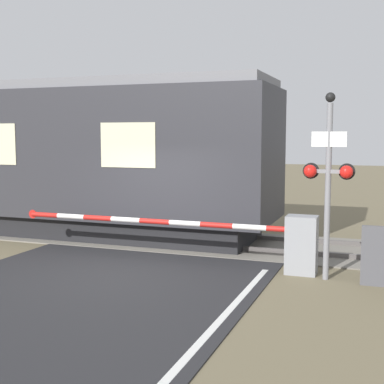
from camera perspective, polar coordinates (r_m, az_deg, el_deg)
The scene contains 5 objects.
ground_plane at distance 10.89m, azimuth -7.36°, elevation -8.37°, with size 80.00×80.00×0.00m, color #6B6047.
track_bed at distance 13.81m, azimuth -1.06°, elevation -5.11°, with size 36.00×3.20×0.13m.
train at distance 15.83m, azimuth -16.98°, elevation 3.63°, with size 14.02×2.93×4.10m.
crossing_barrier at distance 10.79m, azimuth 8.28°, elevation -5.06°, with size 6.66×0.44×1.15m.
signal_post at distance 10.19m, azimuth 14.33°, elevation 1.81°, with size 0.95×0.26×3.49m.
Camera 1 is at (4.88, -9.35, 2.72)m, focal length 50.00 mm.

